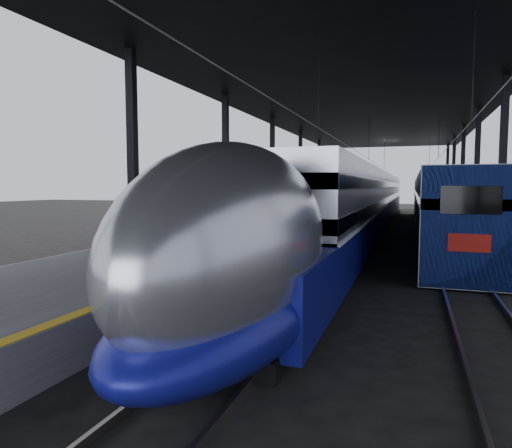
% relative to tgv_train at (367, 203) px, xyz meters
% --- Properties ---
extents(ground, '(160.00, 160.00, 0.00)m').
position_rel_tgv_train_xyz_m(ground, '(-2.00, -24.55, -2.07)').
color(ground, black).
rests_on(ground, ground).
extents(platform, '(6.00, 80.00, 1.00)m').
position_rel_tgv_train_xyz_m(platform, '(-5.50, -4.55, -1.57)').
color(platform, '#4C4C4F').
rests_on(platform, ground).
extents(yellow_strip, '(0.30, 80.00, 0.01)m').
position_rel_tgv_train_xyz_m(yellow_strip, '(-2.70, -4.55, -1.06)').
color(yellow_strip, gold).
rests_on(yellow_strip, platform).
extents(rails, '(6.52, 80.00, 0.16)m').
position_rel_tgv_train_xyz_m(rails, '(2.50, -4.55, -1.99)').
color(rails, slate).
rests_on(rails, ground).
extents(canopy, '(18.00, 75.00, 9.47)m').
position_rel_tgv_train_xyz_m(canopy, '(-0.10, -4.55, 7.05)').
color(canopy, black).
rests_on(canopy, ground).
extents(tgv_train, '(3.09, 65.20, 4.42)m').
position_rel_tgv_train_xyz_m(tgv_train, '(0.00, 0.00, 0.00)').
color(tgv_train, '#ADAFB4').
rests_on(tgv_train, ground).
extents(second_train, '(2.98, 56.05, 4.11)m').
position_rel_tgv_train_xyz_m(second_train, '(5.00, 7.10, 0.01)').
color(second_train, navy).
rests_on(second_train, ground).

